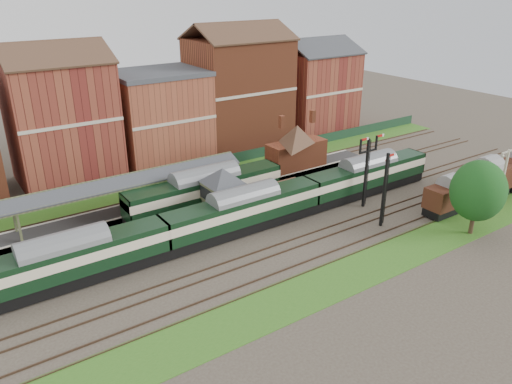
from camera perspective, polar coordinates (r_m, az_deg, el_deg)
ground at (r=52.54m, az=0.95°, el=-3.79°), size 160.00×160.00×0.00m
grass_back at (r=65.08m, az=-7.22°, el=1.52°), size 90.00×4.50×0.06m
grass_front at (r=44.57m, az=10.02°, el=-9.47°), size 90.00×5.00×0.06m
fence at (r=66.51m, az=-8.05°, el=2.62°), size 90.00×0.12×1.50m
platform at (r=57.70m, az=-8.74°, el=-0.96°), size 55.00×3.40×1.00m
signal_box at (r=52.18m, az=-3.78°, el=-0.17°), size 5.40×5.40×6.00m
brick_hut at (r=57.10m, az=3.17°, el=-0.22°), size 3.20×2.64×2.94m
station_building at (r=64.99m, az=4.66°, el=5.28°), size 8.10×8.10×5.90m
canopy at (r=54.09m, az=-14.70°, el=1.54°), size 26.00×3.89×4.08m
semaphore_bracket at (r=56.36m, az=12.53°, el=2.69°), size 3.60×0.25×8.18m
semaphore_siding at (r=52.35m, az=14.49°, el=0.33°), size 1.23×0.25×8.00m
yard_lamp at (r=61.01m, az=26.46°, el=1.68°), size 2.60×0.22×7.00m
town_backdrop at (r=70.71m, az=-11.06°, el=8.96°), size 69.00×10.00×16.00m
dmu_train at (r=50.23m, az=-1.37°, el=-2.12°), size 52.64×2.77×4.04m
platform_railcar at (r=54.93m, az=-5.80°, el=0.17°), size 18.39×2.90×4.24m
goods_van_a at (r=58.22m, az=21.17°, el=-0.49°), size 5.79×2.51×3.51m
goods_van_b at (r=63.65m, az=24.82°, el=1.18°), size 6.75×2.93×4.10m
tree_far at (r=53.47m, az=24.05°, el=0.12°), size 5.34×5.34×7.79m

